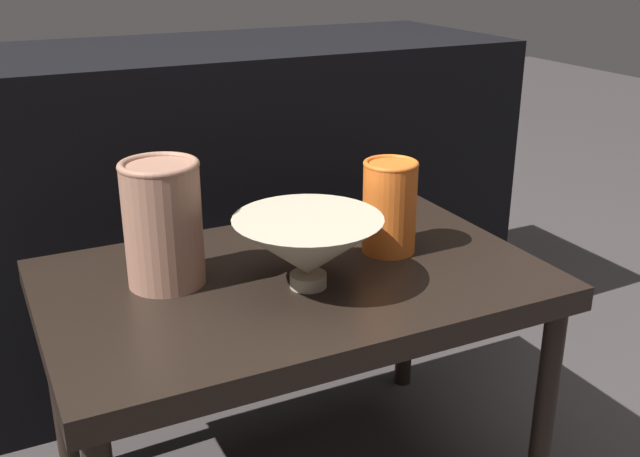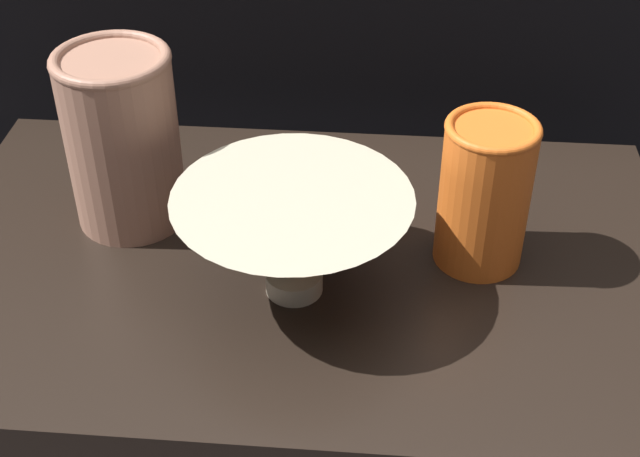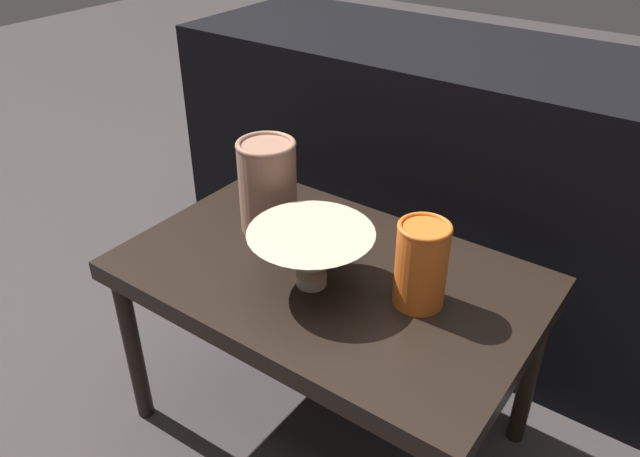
% 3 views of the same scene
% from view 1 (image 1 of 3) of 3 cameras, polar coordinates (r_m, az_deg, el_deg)
% --- Properties ---
extents(table, '(0.79, 0.50, 0.43)m').
position_cam_1_polar(table, '(1.22, -1.96, -5.32)').
color(table, black).
rests_on(table, ground_plane).
extents(couch_backdrop, '(1.46, 0.50, 0.72)m').
position_cam_1_polar(couch_backdrop, '(1.75, -9.95, 1.73)').
color(couch_backdrop, black).
rests_on(couch_backdrop, ground_plane).
extents(bowl, '(0.23, 0.23, 0.11)m').
position_cam_1_polar(bowl, '(1.13, -0.75, -1.38)').
color(bowl, '#B2A88E').
rests_on(bowl, table).
extents(vase_textured_left, '(0.12, 0.12, 0.20)m').
position_cam_1_polar(vase_textured_left, '(1.16, -11.87, 0.49)').
color(vase_textured_left, '#996B56').
rests_on(vase_textured_left, table).
extents(vase_colorful_right, '(0.09, 0.09, 0.16)m').
position_cam_1_polar(vase_colorful_right, '(1.27, 5.32, 1.75)').
color(vase_colorful_right, orange).
rests_on(vase_colorful_right, table).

